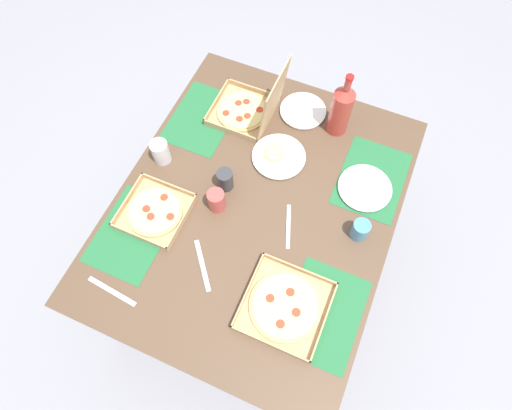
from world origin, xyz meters
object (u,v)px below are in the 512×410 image
object	(u,v)px
cup_dark	(161,152)
pizza_box_center	(285,306)
plate_near_left	(303,111)
cup_clear_left	(225,180)
plate_near_right	(365,188)
plate_far_left	(279,157)
soda_bottle	(341,109)
pizza_box_corner_right	(249,108)
cup_spare	(360,230)
pizza_box_edge_far	(155,212)
cup_red	(216,200)

from	to	relation	value
cup_dark	pizza_box_center	bearing A→B (deg)	61.76
plate_near_left	cup_dark	bearing A→B (deg)	-44.50
cup_clear_left	plate_near_right	bearing A→B (deg)	111.49
plate_far_left	soda_bottle	xyz separation A→B (m)	(-0.24, 0.17, 0.12)
plate_far_left	soda_bottle	world-z (taller)	soda_bottle
soda_bottle	pizza_box_corner_right	bearing A→B (deg)	-77.44
pizza_box_center	soda_bottle	distance (m)	0.84
plate_far_left	pizza_box_corner_right	bearing A→B (deg)	-127.30
soda_bottle	cup_spare	xyz separation A→B (m)	(0.45, 0.24, -0.09)
cup_spare	cup_clear_left	bearing A→B (deg)	-89.34
soda_bottle	cup_clear_left	world-z (taller)	soda_bottle
pizza_box_corner_right	soda_bottle	bearing A→B (deg)	102.56
cup_clear_left	plate_near_left	bearing A→B (deg)	161.68
plate_far_left	cup_dark	xyz separation A→B (m)	(0.20, -0.45, 0.04)
plate_near_left	cup_clear_left	xyz separation A→B (m)	(0.48, -0.16, 0.04)
pizza_box_edge_far	plate_far_left	distance (m)	0.56
pizza_box_edge_far	cup_dark	bearing A→B (deg)	-157.98
pizza_box_edge_far	cup_spare	distance (m)	0.81
pizza_box_edge_far	plate_far_left	xyz separation A→B (m)	(-0.44, 0.36, -0.00)
soda_bottle	plate_far_left	bearing A→B (deg)	-35.42
cup_spare	pizza_box_edge_far	bearing A→B (deg)	-73.31
cup_dark	cup_spare	xyz separation A→B (m)	(0.01, 0.87, -0.01)
plate_far_left	cup_red	world-z (taller)	cup_red
pizza_box_edge_far	pizza_box_center	xyz separation A→B (m)	(0.14, 0.62, -0.00)
cup_clear_left	cup_spare	bearing A→B (deg)	90.66
cup_red	pizza_box_corner_right	bearing A→B (deg)	-171.93
pizza_box_center	cup_red	size ratio (longest dim) A/B	2.98
pizza_box_corner_right	cup_spare	distance (m)	0.72
plate_near_right	cup_spare	distance (m)	0.21
pizza_box_corner_right	plate_near_right	world-z (taller)	pizza_box_corner_right
pizza_box_edge_far	soda_bottle	world-z (taller)	soda_bottle
pizza_box_edge_far	cup_red	distance (m)	0.25
pizza_box_center	soda_bottle	world-z (taller)	soda_bottle
soda_bottle	cup_dark	distance (m)	0.77
plate_near_right	cup_dark	distance (m)	0.86
pizza_box_corner_right	plate_far_left	size ratio (longest dim) A/B	1.30
plate_near_left	cup_dark	world-z (taller)	cup_dark
pizza_box_corner_right	pizza_box_edge_far	xyz separation A→B (m)	(0.60, -0.15, -0.03)
pizza_box_corner_right	pizza_box_edge_far	size ratio (longest dim) A/B	1.18
pizza_box_center	pizza_box_edge_far	bearing A→B (deg)	-103.25
pizza_box_center	plate_near_right	distance (m)	0.59
pizza_box_center	cup_red	world-z (taller)	cup_red
pizza_box_center	cup_spare	distance (m)	0.41
plate_near_right	soda_bottle	distance (m)	0.34
pizza_box_edge_far	cup_dark	distance (m)	0.26
pizza_box_edge_far	cup_spare	size ratio (longest dim) A/B	2.88
cup_spare	cup_dark	bearing A→B (deg)	-90.37
cup_dark	cup_clear_left	size ratio (longest dim) A/B	1.10
cup_clear_left	pizza_box_corner_right	bearing A→B (deg)	-171.13
pizza_box_corner_right	cup_spare	xyz separation A→B (m)	(0.36, 0.62, -0.00)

